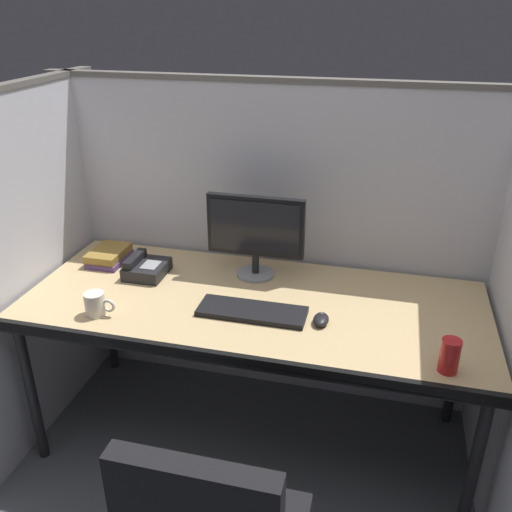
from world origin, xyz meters
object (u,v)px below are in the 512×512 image
Objects in this scene: desk at (252,312)px; soda_can at (450,357)px; coffee_mug at (96,304)px; monitor_center at (255,231)px; computer_mouse at (321,320)px; desk_phone at (146,268)px; keyboard_main at (252,311)px; book_stack at (109,256)px.

desk is 15.57× the size of soda_can.
desk is at bearing 158.69° from soda_can.
coffee_mug is 1.32m from soda_can.
monitor_center reaches higher than desk.
monitor_center is 3.41× the size of coffee_mug.
computer_mouse is at bearing 9.82° from coffee_mug.
desk_phone is at bearing 165.33° from computer_mouse.
keyboard_main is at bearing -21.13° from desk_phone.
desk_phone is 1.56× the size of soda_can.
computer_mouse is 0.79× the size of soda_can.
monitor_center is 4.48× the size of computer_mouse.
computer_mouse is at bearing -17.94° from desk.
soda_can reaches higher than keyboard_main.
computer_mouse is (0.27, -0.00, 0.01)m from keyboard_main.
soda_can is (1.28, -0.41, 0.03)m from desk_phone.
keyboard_main is at bearing -78.21° from monitor_center.
book_stack reaches higher than computer_mouse.
desk_phone is at bearing 83.15° from coffee_mug.
monitor_center is at bearing 101.79° from keyboard_main.
coffee_mug is 1.03× the size of soda_can.
desk is 0.32m from computer_mouse.
coffee_mug reaches higher than book_stack.
monitor_center is 1.00× the size of keyboard_main.
monitor_center is at bearing 146.50° from soda_can.
computer_mouse is at bearing 156.56° from soda_can.
book_stack is 1.58m from soda_can.
book_stack is (-1.05, 0.30, 0.01)m from computer_mouse.
monitor_center is at bearing 2.28° from book_stack.
computer_mouse is at bearing -0.66° from keyboard_main.
computer_mouse is at bearing -14.67° from desk_phone.
desk_phone is 0.37m from coffee_mug.
keyboard_main is 3.52× the size of soda_can.
coffee_mug is (-0.87, -0.15, 0.03)m from computer_mouse.
book_stack reaches higher than desk.
computer_mouse reaches higher than keyboard_main.
computer_mouse reaches higher than desk.
soda_can reaches higher than desk.
book_stack is at bearing 164.00° from computer_mouse.
coffee_mug is (0.18, -0.45, 0.02)m from book_stack.
soda_can is (0.79, -0.53, -0.15)m from monitor_center.
computer_mouse is 0.45× the size of book_stack.
keyboard_main is at bearing -20.99° from book_stack.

